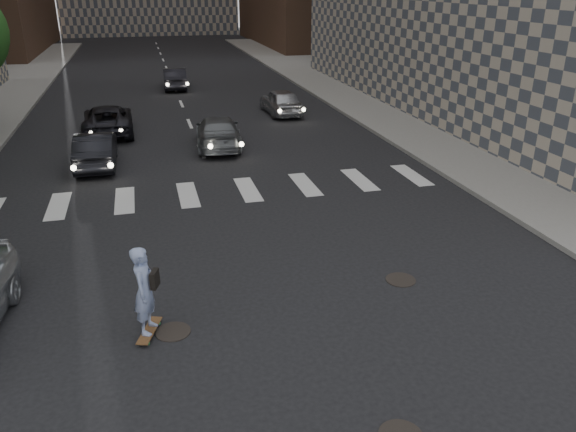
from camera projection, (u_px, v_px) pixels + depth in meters
name	position (u px, v px, depth m)	size (l,w,h in m)	color
ground	(285.00, 352.00, 10.56)	(160.00, 160.00, 0.00)	black
sidewalk_right	(446.00, 103.00, 31.75)	(13.00, 80.00, 0.15)	gray
manhole_b	(173.00, 332.00, 11.17)	(0.70, 0.70, 0.02)	black
manhole_c	(401.00, 280.00, 13.11)	(0.70, 0.70, 0.02)	black
skateboarder	(145.00, 290.00, 10.72)	(0.63, 0.98, 1.91)	brown
traffic_car_a	(96.00, 149.00, 20.99)	(1.37, 3.94, 1.30)	black
traffic_car_b	(218.00, 132.00, 23.46)	(1.79, 4.40, 1.28)	slate
traffic_car_c	(108.00, 120.00, 25.51)	(2.14, 4.65, 1.29)	black
traffic_car_d	(281.00, 101.00, 29.29)	(1.57, 3.91, 1.33)	#B0B2B7
traffic_car_e	(175.00, 78.00, 36.24)	(1.40, 4.02, 1.32)	black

